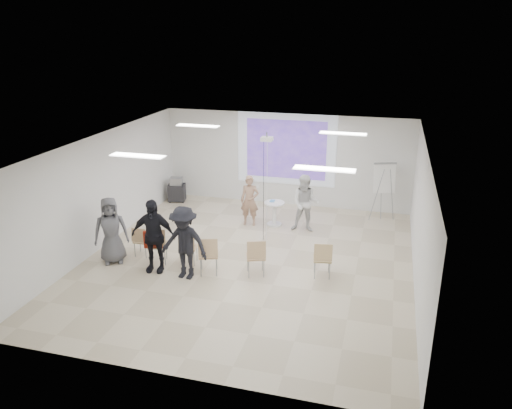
% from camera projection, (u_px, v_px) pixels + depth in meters
% --- Properties ---
extents(floor, '(8.00, 9.00, 0.10)m').
position_uv_depth(floor, '(248.00, 263.00, 12.54)').
color(floor, beige).
rests_on(floor, ground).
extents(ceiling, '(8.00, 9.00, 0.10)m').
position_uv_depth(ceiling, '(247.00, 142.00, 11.49)').
color(ceiling, white).
rests_on(ceiling, wall_back).
extents(wall_back, '(8.00, 0.10, 3.00)m').
position_uv_depth(wall_back, '(286.00, 159.00, 16.15)').
color(wall_back, silver).
rests_on(wall_back, floor).
extents(wall_left, '(0.10, 9.00, 3.00)m').
position_uv_depth(wall_left, '(98.00, 192.00, 13.01)').
color(wall_left, silver).
rests_on(wall_left, floor).
extents(wall_right, '(0.10, 9.00, 3.00)m').
position_uv_depth(wall_right, '(423.00, 222.00, 11.02)').
color(wall_right, silver).
rests_on(wall_right, floor).
extents(projection_halo, '(3.20, 0.01, 2.30)m').
position_uv_depth(projection_halo, '(286.00, 149.00, 15.97)').
color(projection_halo, silver).
rests_on(projection_halo, wall_back).
extents(projection_image, '(2.60, 0.01, 1.90)m').
position_uv_depth(projection_image, '(286.00, 149.00, 15.96)').
color(projection_image, '#502FA1').
rests_on(projection_image, wall_back).
extents(pedestal_table, '(0.61, 0.61, 0.74)m').
position_uv_depth(pedestal_table, '(274.00, 212.00, 14.69)').
color(pedestal_table, silver).
rests_on(pedestal_table, floor).
extents(player_left, '(0.66, 0.48, 1.70)m').
position_uv_depth(player_left, '(250.00, 197.00, 14.58)').
color(player_left, tan).
rests_on(player_left, floor).
extents(player_right, '(0.93, 0.77, 1.84)m').
position_uv_depth(player_right, '(306.00, 201.00, 14.11)').
color(player_right, silver).
rests_on(player_right, floor).
extents(controller_left, '(0.05, 0.11, 0.04)m').
position_uv_depth(controller_left, '(258.00, 187.00, 14.67)').
color(controller_left, white).
rests_on(controller_left, player_left).
extents(controller_right, '(0.05, 0.12, 0.04)m').
position_uv_depth(controller_right, '(301.00, 187.00, 14.27)').
color(controller_right, white).
rests_on(controller_right, player_right).
extents(chair_far_left, '(0.38, 0.41, 0.80)m').
position_uv_depth(chair_far_left, '(141.00, 239.00, 12.67)').
color(chair_far_left, tan).
rests_on(chair_far_left, floor).
extents(chair_left_mid, '(0.58, 0.61, 0.96)m').
position_uv_depth(chair_left_mid, '(157.00, 243.00, 12.22)').
color(chair_left_mid, tan).
rests_on(chair_left_mid, floor).
extents(chair_left_inner, '(0.46, 0.49, 0.86)m').
position_uv_depth(chair_left_inner, '(188.00, 246.00, 12.22)').
color(chair_left_inner, tan).
rests_on(chair_left_inner, floor).
extents(chair_center, '(0.58, 0.61, 0.97)m').
position_uv_depth(chair_center, '(208.00, 253.00, 11.69)').
color(chair_center, tan).
rests_on(chair_center, floor).
extents(chair_right_inner, '(0.57, 0.59, 0.94)m').
position_uv_depth(chair_right_inner, '(256.00, 255.00, 11.63)').
color(chair_right_inner, tan).
rests_on(chair_right_inner, floor).
extents(chair_right_far, '(0.49, 0.52, 0.90)m').
position_uv_depth(chair_right_far, '(323.00, 257.00, 11.56)').
color(chair_right_far, tan).
rests_on(chair_right_far, floor).
extents(red_jacket, '(0.45, 0.24, 0.42)m').
position_uv_depth(red_jacket, '(153.00, 239.00, 12.05)').
color(red_jacket, '#AA2714').
rests_on(red_jacket, chair_left_mid).
extents(laptop, '(0.35, 0.27, 0.02)m').
position_uv_depth(laptop, '(189.00, 246.00, 12.32)').
color(laptop, black).
rests_on(laptop, chair_left_inner).
extents(audience_left, '(1.28, 0.86, 2.08)m').
position_uv_depth(audience_left, '(153.00, 231.00, 11.74)').
color(audience_left, black).
rests_on(audience_left, floor).
extents(audience_mid, '(1.35, 0.82, 2.00)m').
position_uv_depth(audience_mid, '(184.00, 238.00, 11.42)').
color(audience_mid, black).
rests_on(audience_mid, floor).
extents(audience_outer, '(1.11, 0.99, 1.90)m').
position_uv_depth(audience_outer, '(111.00, 227.00, 12.21)').
color(audience_outer, '#57575C').
rests_on(audience_outer, floor).
extents(flipchart_easel, '(0.75, 0.59, 1.80)m').
position_uv_depth(flipchart_easel, '(384.00, 178.00, 14.77)').
color(flipchart_easel, '#94969C').
rests_on(flipchart_easel, floor).
extents(av_cart, '(0.64, 0.55, 0.83)m').
position_uv_depth(av_cart, '(177.00, 190.00, 16.72)').
color(av_cart, black).
rests_on(av_cart, floor).
extents(ceiling_projector, '(0.30, 0.25, 3.00)m').
position_uv_depth(ceiling_projector, '(267.00, 144.00, 12.94)').
color(ceiling_projector, white).
rests_on(ceiling_projector, ceiling).
extents(fluor_panel_nw, '(1.20, 0.30, 0.02)m').
position_uv_depth(fluor_panel_nw, '(198.00, 126.00, 13.83)').
color(fluor_panel_nw, white).
rests_on(fluor_panel_nw, ceiling).
extents(fluor_panel_ne, '(1.20, 0.30, 0.02)m').
position_uv_depth(fluor_panel_ne, '(343.00, 133.00, 12.84)').
color(fluor_panel_ne, white).
rests_on(fluor_panel_ne, ceiling).
extents(fluor_panel_sw, '(1.20, 0.30, 0.02)m').
position_uv_depth(fluor_panel_sw, '(138.00, 156.00, 10.65)').
color(fluor_panel_sw, white).
rests_on(fluor_panel_sw, ceiling).
extents(fluor_panel_se, '(1.20, 0.30, 0.02)m').
position_uv_depth(fluor_panel_se, '(324.00, 169.00, 9.66)').
color(fluor_panel_se, white).
rests_on(fluor_panel_se, ceiling).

